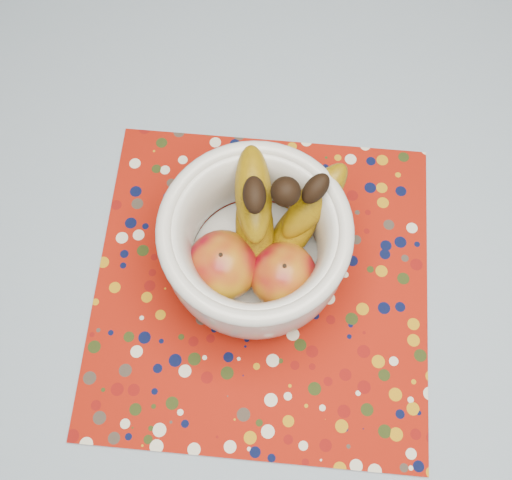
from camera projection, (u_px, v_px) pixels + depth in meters
table at (339, 294)px, 0.89m from camera, size 1.20×1.20×0.75m
tablecloth at (347, 278)px, 0.81m from camera, size 1.32×1.32×0.01m
placemat at (262, 285)px, 0.80m from camera, size 0.50×0.50×0.00m
fruit_bowl at (263, 239)px, 0.73m from camera, size 0.25×0.25×0.20m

